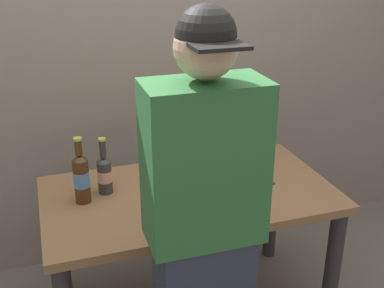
# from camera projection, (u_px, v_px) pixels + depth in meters

# --- Properties ---
(desk) EXTENTS (1.42, 0.79, 0.75)m
(desk) POSITION_uv_depth(u_px,v_px,m) (189.00, 212.00, 2.41)
(desk) COLOR olive
(desk) RESTS_ON ground
(laptop) EXTENTS (0.39, 0.37, 0.19)m
(laptop) POSITION_uv_depth(u_px,v_px,m) (231.00, 166.00, 2.54)
(laptop) COLOR #383D4C
(laptop) RESTS_ON desk
(beer_bottle_brown) EXTENTS (0.08, 0.08, 0.33)m
(beer_bottle_brown) POSITION_uv_depth(u_px,v_px,m) (81.00, 177.00, 2.22)
(beer_bottle_brown) COLOR #472B14
(beer_bottle_brown) RESTS_ON desk
(beer_bottle_amber) EXTENTS (0.07, 0.07, 0.29)m
(beer_bottle_amber) POSITION_uv_depth(u_px,v_px,m) (105.00, 173.00, 2.31)
(beer_bottle_amber) COLOR #333333
(beer_bottle_amber) RESTS_ON desk
(person_figure) EXTENTS (0.42, 0.29, 1.71)m
(person_figure) POSITION_uv_depth(u_px,v_px,m) (204.00, 237.00, 1.78)
(person_figure) COLOR #2D3347
(person_figure) RESTS_ON ground
(back_wall) EXTENTS (6.00, 0.10, 2.60)m
(back_wall) POSITION_uv_depth(u_px,v_px,m) (150.00, 50.00, 2.80)
(back_wall) COLOR gray
(back_wall) RESTS_ON ground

